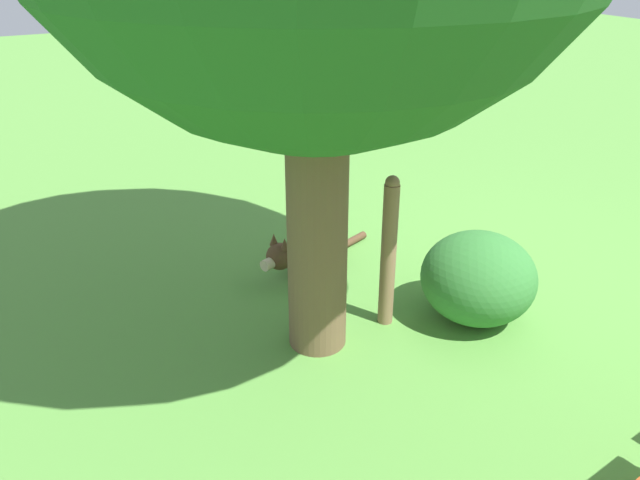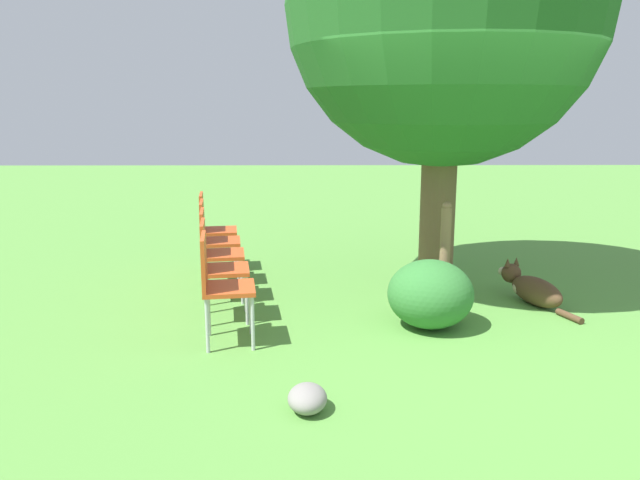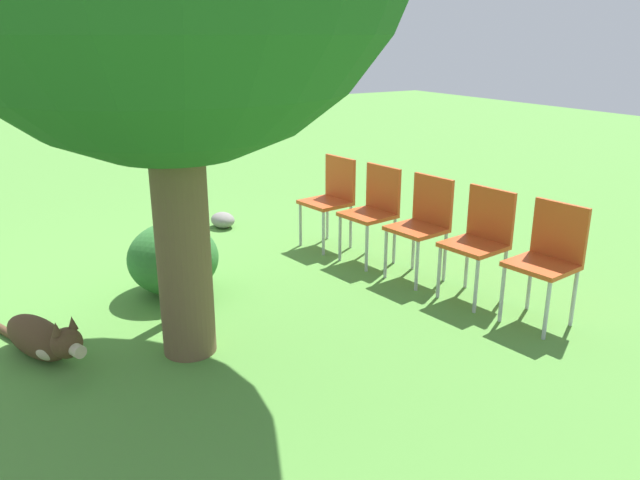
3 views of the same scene
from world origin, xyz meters
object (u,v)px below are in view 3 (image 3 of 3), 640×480
object	(u,v)px
red_chair_1	(374,206)
red_chair_3	(481,236)
red_chair_0	(332,195)
dog	(42,339)
fence_post	(165,258)
red_chair_4	(549,254)
red_chair_2	(423,220)

from	to	relation	value
red_chair_1	red_chair_3	bearing A→B (deg)	92.55
red_chair_1	red_chair_3	xyz separation A→B (m)	(-0.22, 1.19, 0.00)
red_chair_0	dog	bearing A→B (deg)	11.82
fence_post	red_chair_0	size ratio (longest dim) A/B	1.13
red_chair_3	red_chair_4	distance (m)	0.60
red_chair_1	fence_post	bearing A→B (deg)	1.40
dog	red_chair_4	xyz separation A→B (m)	(-3.39, 1.32, 0.39)
red_chair_2	red_chair_4	bearing A→B (deg)	92.55
dog	red_chair_2	world-z (taller)	red_chair_2
dog	red_chair_4	world-z (taller)	red_chair_4
red_chair_0	red_chair_4	bearing A→B (deg)	92.55
red_chair_0	red_chair_3	bearing A→B (deg)	92.55
red_chair_2	fence_post	bearing A→B (deg)	-13.98
red_chair_2	red_chair_4	xyz separation A→B (m)	(-0.22, 1.19, 0.00)
dog	fence_post	bearing A→B (deg)	76.26
red_chair_0	red_chair_1	bearing A→B (deg)	92.55
red_chair_1	red_chair_2	world-z (taller)	same
dog	red_chair_2	bearing A→B (deg)	66.90
red_chair_1	red_chair_3	world-z (taller)	same
fence_post	red_chair_3	size ratio (longest dim) A/B	1.13
red_chair_1	red_chair_3	distance (m)	1.21
dog	red_chair_2	size ratio (longest dim) A/B	1.22
red_chair_1	red_chair_0	bearing A→B (deg)	-87.45
fence_post	red_chair_4	size ratio (longest dim) A/B	1.13
red_chair_3	fence_post	bearing A→B (deg)	-27.28
red_chair_4	dog	bearing A→B (deg)	-29.13
dog	red_chair_4	bearing A→B (deg)	48.01
red_chair_0	fence_post	bearing A→B (deg)	16.94
fence_post	red_chair_4	world-z (taller)	fence_post
dog	red_chair_3	bearing A→B (deg)	56.81
fence_post	red_chair_1	size ratio (longest dim) A/B	1.13
dog	red_chair_4	distance (m)	3.66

